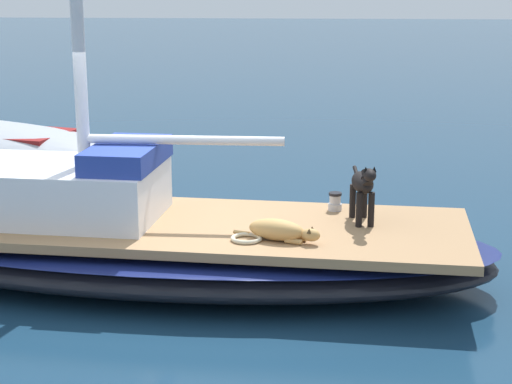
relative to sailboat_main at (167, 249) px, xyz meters
name	(u,v)px	position (x,y,z in m)	size (l,w,h in m)	color
ground_plane	(167,277)	(0.00, 0.00, -0.34)	(120.00, 120.00, 0.00)	navy
sailboat_main	(167,249)	(0.00, 0.00, 0.00)	(3.04, 7.40, 0.66)	black
cabin_house	(67,187)	(0.09, 1.11, 0.67)	(1.56, 2.32, 0.84)	silver
dog_black	(363,186)	(0.09, -2.16, 0.75)	(0.94, 0.30, 0.70)	black
dog_tan	(280,230)	(-0.61, -1.29, 0.43)	(0.44, 0.93, 0.22)	tan
deck_winch	(335,202)	(0.58, -1.87, 0.42)	(0.16, 0.16, 0.21)	#B7B7BC
coiled_rope	(246,238)	(-0.63, -0.95, 0.35)	(0.32, 0.32, 0.04)	beige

